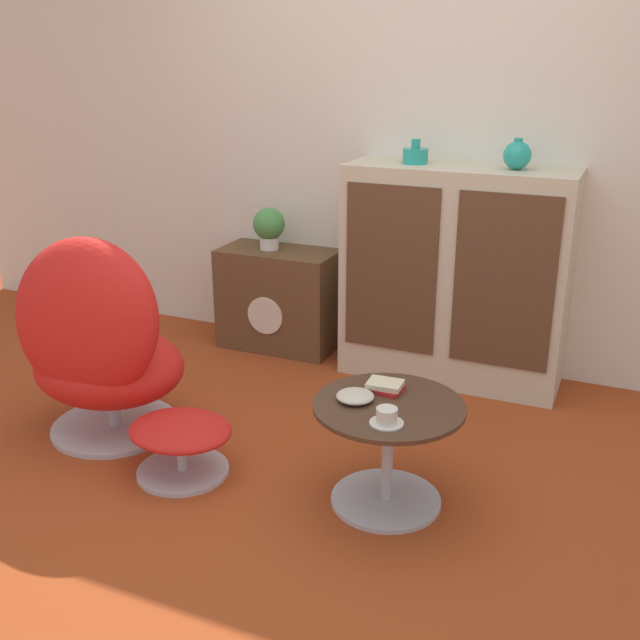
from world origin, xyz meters
name	(u,v)px	position (x,y,z in m)	size (l,w,h in m)	color
ground_plane	(293,493)	(0.00, 0.00, 0.00)	(12.00, 12.00, 0.00)	#9E3D19
wall_back	(421,129)	(0.00, 1.63, 1.30)	(6.40, 0.06, 2.60)	silver
sideboard	(455,276)	(0.29, 1.40, 0.58)	(1.16, 0.42, 1.15)	beige
tv_console	(279,299)	(-0.77, 1.42, 0.30)	(0.69, 0.37, 0.60)	brown
egg_chair	(98,345)	(-1.01, 0.09, 0.45)	(0.76, 0.70, 0.98)	#B7B7BC
ottoman	(181,437)	(-0.49, -0.05, 0.17)	(0.45, 0.39, 0.25)	#B7B7BC
coffee_table	(388,444)	(0.37, 0.09, 0.26)	(0.58, 0.58, 0.43)	#B7B7BC
vase_leftmost	(415,155)	(0.04, 1.40, 1.19)	(0.13, 0.13, 0.12)	teal
vase_inner_left	(517,155)	(0.56, 1.40, 1.22)	(0.14, 0.14, 0.15)	teal
potted_plant	(269,226)	(-0.83, 1.42, 0.74)	(0.19, 0.19, 0.24)	silver
teacup	(387,417)	(0.41, -0.06, 0.46)	(0.12, 0.12, 0.06)	silver
book_stack	(385,386)	(0.31, 0.20, 0.45)	(0.15, 0.12, 0.04)	red
bowl	(355,396)	(0.24, 0.07, 0.45)	(0.15, 0.15, 0.04)	beige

